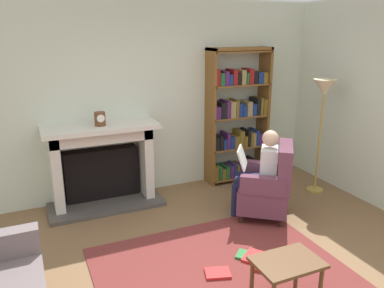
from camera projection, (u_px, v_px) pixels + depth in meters
ground at (234, 286)px, 3.63m from camera, size 14.00×14.00×0.00m
back_wall at (147, 99)px, 5.47m from camera, size 5.60×0.10×2.70m
side_wall_right at (359, 101)px, 5.35m from camera, size 0.10×5.20×2.70m
area_rug at (219, 268)px, 3.89m from camera, size 2.40×1.80×0.01m
fireplace at (102, 162)px, 5.19m from camera, size 1.51×0.64×1.12m
mantel_clock at (100, 119)px, 4.92m from camera, size 0.14×0.14×0.17m
bookshelf at (238, 118)px, 5.91m from camera, size 0.97×0.32×2.05m
armchair_reading at (269, 186)px, 4.85m from camera, size 0.88×0.88×0.97m
seated_reader at (260, 170)px, 4.82m from camera, size 0.59×0.56×1.14m
side_table at (287, 269)px, 3.23m from camera, size 0.56×0.39×0.47m
scattered_books at (245, 263)px, 3.95m from camera, size 0.78×0.48×0.04m
floor_lamp at (324, 98)px, 5.34m from camera, size 0.32×0.32×1.65m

